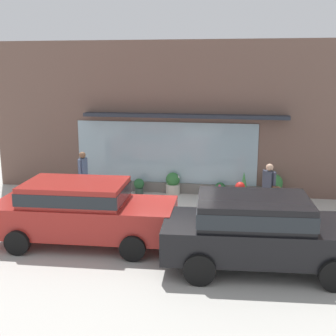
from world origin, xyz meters
TOP-DOWN VIEW (x-y plane):
  - ground_plane at (0.00, 0.00)m, footprint 60.00×60.00m
  - curb_strip at (0.00, -0.20)m, footprint 14.00×0.24m
  - storefront at (-0.01, 3.19)m, footprint 14.00×0.81m
  - fire_hydrant at (1.97, 0.97)m, footprint 0.43×0.40m
  - pedestrian_with_handbag at (2.83, 0.90)m, footprint 0.51×0.52m
  - pedestrian_passerby at (-3.20, 1.57)m, footprint 0.25×0.45m
  - parked_car_red at (-1.91, -2.04)m, footprint 4.57×2.13m
  - parked_car_black at (2.42, -2.73)m, footprint 4.47×2.34m
  - potted_plant_window_left at (2.08, 2.45)m, footprint 0.32×0.32m
  - potted_plant_low_front at (-0.37, 2.78)m, footprint 0.51×0.51m
  - potted_plant_window_right at (3.07, 2.73)m, footprint 0.62×0.62m
  - potted_plant_near_hydrant at (1.29, 2.77)m, footprint 0.37×0.37m
  - potted_plant_corner_tall at (-1.54, 2.57)m, footprint 0.37×0.37m

SIDE VIEW (x-z plane):
  - ground_plane at x=0.00m, z-range 0.00..0.00m
  - curb_strip at x=0.00m, z-range 0.00..0.12m
  - potted_plant_near_hydrant at x=1.29m, z-range 0.02..0.51m
  - potted_plant_corner_tall at x=-1.54m, z-range 0.02..0.58m
  - potted_plant_low_front at x=-0.37m, z-range -0.01..0.76m
  - potted_plant_window_right at x=3.07m, z-range 0.03..0.91m
  - potted_plant_window_left at x=2.08m, z-range -0.02..0.96m
  - fire_hydrant at x=1.97m, z-range 0.01..1.02m
  - parked_car_red at x=-1.91m, z-range 0.10..1.70m
  - parked_car_black at x=2.42m, z-range 0.12..1.73m
  - pedestrian_with_handbag at x=2.83m, z-range 0.13..1.73m
  - pedestrian_passerby at x=-3.20m, z-range 0.13..1.78m
  - storefront at x=-0.01m, z-range -0.06..5.21m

